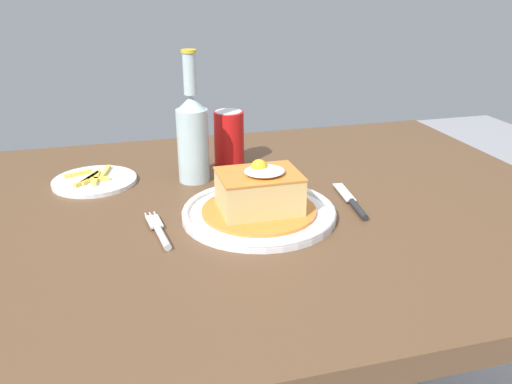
% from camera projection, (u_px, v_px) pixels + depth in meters
% --- Properties ---
extents(dining_table, '(1.38, 0.93, 0.76)m').
position_uv_depth(dining_table, '(216.00, 256.00, 1.02)').
color(dining_table, brown).
rests_on(dining_table, ground_plane).
extents(main_plate, '(0.27, 0.27, 0.02)m').
position_uv_depth(main_plate, '(259.00, 212.00, 0.94)').
color(main_plate, white).
rests_on(main_plate, dining_table).
extents(sandwich_meal, '(0.20, 0.20, 0.10)m').
position_uv_depth(sandwich_meal, '(259.00, 194.00, 0.93)').
color(sandwich_meal, orange).
rests_on(sandwich_meal, main_plate).
extents(fork, '(0.03, 0.14, 0.01)m').
position_uv_depth(fork, '(160.00, 232.00, 0.88)').
color(fork, silver).
rests_on(fork, dining_table).
extents(knife, '(0.03, 0.17, 0.01)m').
position_uv_depth(knife, '(354.00, 204.00, 0.98)').
color(knife, '#262628').
rests_on(knife, dining_table).
extents(soda_can, '(0.07, 0.07, 0.12)m').
position_uv_depth(soda_can, '(229.00, 139.00, 1.18)').
color(soda_can, red).
rests_on(soda_can, dining_table).
extents(beer_bottle_clear, '(0.06, 0.06, 0.27)m').
position_uv_depth(beer_bottle_clear, '(193.00, 134.00, 1.08)').
color(beer_bottle_clear, '#ADC6CC').
rests_on(beer_bottle_clear, dining_table).
extents(side_plate_fries, '(0.17, 0.17, 0.02)m').
position_uv_depth(side_plate_fries, '(94.00, 181.00, 1.10)').
color(side_plate_fries, white).
rests_on(side_plate_fries, dining_table).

